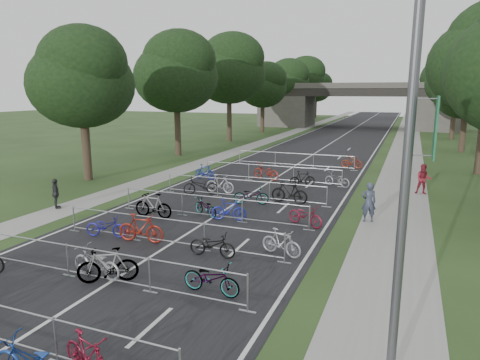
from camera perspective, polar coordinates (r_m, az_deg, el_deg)
The scene contains 50 objects.
ground at distance 11.93m, azimuth -28.65°, elevation -19.03°, with size 200.00×200.00×0.00m, color #283F1B.
road at distance 57.16m, azimuth 13.35°, elevation 5.64°, with size 11.00×140.00×0.01m, color black.
sidewalk_right at distance 56.56m, azimuth 21.41°, elevation 5.08°, with size 3.00×140.00×0.01m, color gray.
sidewalk_left at distance 58.73m, azimuth 6.07°, elevation 6.05°, with size 2.00×140.00×0.01m, color gray.
lane_markings at distance 57.16m, azimuth 13.35°, elevation 5.63°, with size 0.12×140.00×0.00m, color silver.
overpass_bridge at distance 71.77m, azimuth 15.32°, elevation 9.56°, with size 31.00×8.00×7.05m.
lamppost at distance 8.40m, azimuth 21.44°, elevation 0.33°, with size 0.61×0.65×8.21m.
tree_left_0 at distance 29.68m, azimuth -20.35°, elevation 12.36°, with size 6.72×6.72×10.25m.
tree_left_1 at distance 39.49m, azimuth -8.44°, elevation 13.82°, with size 7.56×7.56×11.53m.
tree_left_2 at distance 50.26m, azimuth -1.39°, elevation 14.41°, with size 8.40×8.40×12.81m.
tree_right_2 at distance 46.43m, azimuth 28.21°, elevation 10.58°, with size 6.16×6.16×9.39m.
tree_left_3 at distance 61.43m, azimuth 3.13°, elevation 12.40°, with size 6.72×6.72×10.25m.
tree_right_3 at distance 58.39m, azimuth 27.07°, elevation 11.62°, with size 7.17×7.17×10.93m.
tree_left_4 at distance 72.91m, azimuth 6.24°, elevation 12.89°, with size 7.56×7.56×11.53m.
tree_right_4 at distance 70.37m, azimuth 26.31°, elevation 12.30°, with size 8.18×8.18×12.47m.
tree_left_5 at distance 84.54m, azimuth 8.51°, elevation 13.23°, with size 8.40×8.40×12.81m.
tree_right_5 at distance 82.32m, azimuth 25.59°, elevation 10.76°, with size 6.16×6.16×9.39m.
tree_left_6 at distance 96.22m, azimuth 10.17°, elevation 12.02°, with size 6.72×6.72×10.25m.
tree_right_6 at distance 94.31m, azimuth 25.21°, elevation 11.37°, with size 7.17×7.17×10.93m.
barrier_row_0 at distance 11.68m, azimuth -28.92°, elevation -16.71°, with size 9.70×0.08×1.10m.
barrier_row_1 at distance 13.94m, azimuth -17.32°, elevation -11.05°, with size 9.70×0.08×1.10m.
barrier_row_2 at distance 16.68m, azimuth -9.51°, elevation -6.85°, with size 9.70×0.08×1.10m.
barrier_row_3 at distance 19.87m, azimuth -3.84°, elevation -3.65°, with size 9.70×0.08×1.10m.
barrier_row_4 at distance 23.43m, azimuth 0.38°, elevation -1.24°, with size 9.70×0.08×1.10m.
barrier_row_5 at distance 28.04m, azimuth 4.11°, elevation 0.91°, with size 9.70×0.08×1.10m.
barrier_row_6 at distance 33.73m, azimuth 7.22°, elevation 2.69°, with size 9.70×0.08×1.10m.
bike_3 at distance 9.98m, azimuth -19.59°, elevation -21.27°, with size 0.46×1.64×0.99m, color maroon.
bike_5 at distance 14.49m, azimuth -18.66°, elevation -10.44°, with size 0.67×1.91×1.00m, color gray.
bike_6 at distance 14.02m, azimuth -17.22°, elevation -10.85°, with size 0.52×1.86×1.12m, color #989BA0.
bike_7 at distance 12.78m, azimuth -3.83°, elevation -12.99°, with size 0.64×1.83×0.96m, color #989BA0.
bike_8 at distance 18.24m, azimuth -17.43°, elevation -5.93°, with size 0.59×1.70×0.89m, color navy.
bike_9 at distance 17.21m, azimuth -13.08°, elevation -6.32°, with size 0.54×1.90×1.14m, color maroon.
bike_10 at distance 15.42m, azimuth -3.70°, elevation -8.62°, with size 0.61×1.74×0.91m, color black.
bike_11 at distance 15.57m, azimuth 5.52°, elevation -8.32°, with size 0.46×1.63×0.98m, color #A2A1A9.
bike_12 at distance 20.34m, azimuth -11.50°, elevation -3.39°, with size 0.55×1.94×1.17m, color #989BA0.
bike_13 at distance 20.32m, azimuth -4.63°, elevation -3.63°, with size 0.58×1.67×0.88m, color #989BA0.
bike_14 at distance 19.60m, azimuth -1.50°, elevation -4.02°, with size 0.46×1.63×0.98m, color #1C279F.
bike_15 at distance 19.04m, azimuth 8.71°, elevation -4.70°, with size 0.62×1.79×0.94m, color maroon.
bike_16 at distance 24.47m, azimuth -5.24°, elevation -0.78°, with size 0.69×1.99×1.04m, color black.
bike_17 at distance 24.80m, azimuth -2.69°, elevation -0.54°, with size 0.50×1.78×1.07m, color #A5A4AB.
bike_18 at distance 22.33m, azimuth 1.48°, elevation -2.07°, with size 0.63×1.82×0.96m, color #989BA0.
bike_19 at distance 22.63m, azimuth 6.60°, elevation -1.64°, with size 0.57×2.01×1.21m, color black.
bike_20 at distance 28.71m, azimuth -4.72°, elevation 1.06°, with size 0.47×1.67×1.00m, color navy.
bike_21 at distance 28.57m, azimuth 3.49°, elevation 1.11°, with size 0.72×2.05×1.08m, color maroon.
bike_22 at distance 26.74m, azimuth 8.30°, elevation 0.15°, with size 0.46×1.62×0.98m, color black.
bike_23 at distance 27.14m, azimuth 12.81°, elevation 0.09°, with size 0.61×1.75×0.92m, color gray.
bike_27 at distance 33.87m, azimuth 14.69°, elevation 2.33°, with size 0.46×1.62×0.97m, color maroon.
pedestrian_a at distance 20.12m, azimuth 16.78°, elevation -2.87°, with size 0.66×0.44×1.82m, color #32384B.
pedestrian_b at distance 26.59m, azimuth 23.26°, elevation 0.07°, with size 0.84×0.66×1.74m, color maroon.
pedestrian_c at distance 23.37m, azimuth -23.35°, elevation -1.71°, with size 0.89×0.37×1.52m, color #28282A.
Camera 1 is at (8.32, -6.25, 5.83)m, focal length 32.00 mm.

